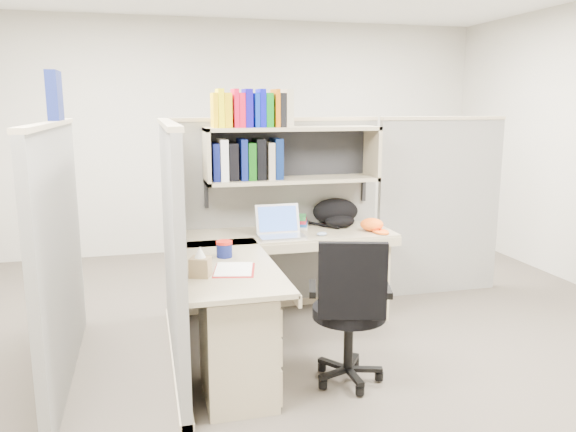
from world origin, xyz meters
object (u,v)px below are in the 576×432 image
object	(u,v)px
backpack	(337,213)
task_chair	(349,334)
desk	(255,309)
snack_canister	(224,249)
laptop	(281,222)

from	to	relation	value
backpack	task_chair	size ratio (longest dim) A/B	0.40
task_chair	backpack	bearing A→B (deg)	74.07
desk	snack_canister	size ratio (longest dim) A/B	15.63
snack_canister	laptop	bearing A→B (deg)	41.90
snack_canister	desk	bearing A→B (deg)	-58.87
laptop	task_chair	xyz separation A→B (m)	(0.19, -1.01, -0.51)
laptop	snack_canister	xyz separation A→B (m)	(-0.50, -0.45, -0.07)
laptop	snack_canister	size ratio (longest dim) A/B	3.12
desk	backpack	bearing A→B (deg)	47.81
laptop	task_chair	world-z (taller)	laptop
backpack	task_chair	xyz separation A→B (m)	(-0.37, -1.30, -0.50)
desk	task_chair	xyz separation A→B (m)	(0.53, -0.30, -0.10)
desk	task_chair	bearing A→B (deg)	-29.56
backpack	snack_canister	bearing A→B (deg)	-163.37
laptop	snack_canister	world-z (taller)	laptop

